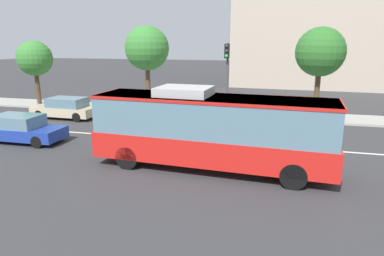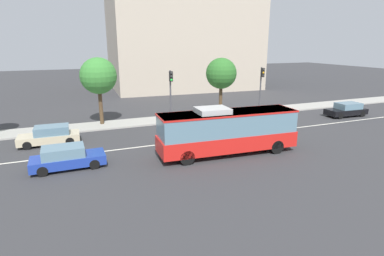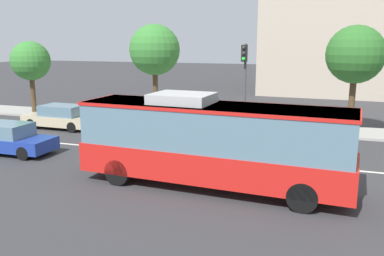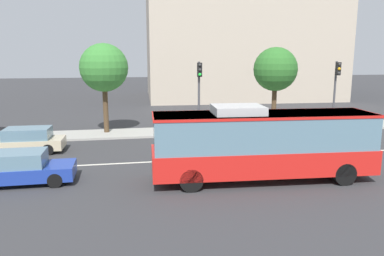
{
  "view_description": "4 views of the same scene",
  "coord_description": "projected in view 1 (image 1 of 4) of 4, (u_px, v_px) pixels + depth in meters",
  "views": [
    {
      "loc": [
        0.37,
        -17.42,
        5.31
      ],
      "look_at": [
        -3.37,
        -2.83,
        1.47
      ],
      "focal_mm": 32.05,
      "sensor_mm": 36.0,
      "label": 1
    },
    {
      "loc": [
        -12.61,
        -22.64,
        7.76
      ],
      "look_at": [
        -3.99,
        -1.29,
        1.46
      ],
      "focal_mm": 29.21,
      "sensor_mm": 36.0,
      "label": 2
    },
    {
      "loc": [
        1.7,
        -17.89,
        5.34
      ],
      "look_at": [
        -3.42,
        -2.82,
        1.98
      ],
      "focal_mm": 38.52,
      "sensor_mm": 36.0,
      "label": 3
    },
    {
      "loc": [
        -8.36,
        -19.4,
        5.63
      ],
      "look_at": [
        -5.16,
        -1.81,
        2.14
      ],
      "focal_mm": 34.97,
      "sensor_mm": 36.0,
      "label": 4
    }
  ],
  "objects": [
    {
      "name": "sidewalk_kerb",
      "position": [
        272.0,
        116.0,
        24.75
      ],
      "size": [
        80.0,
        3.1,
        0.14
      ],
      "primitive_type": "cube",
      "color": "#9E9B93",
      "rests_on": "ground_plane"
    },
    {
      "name": "street_tree_kerbside_left",
      "position": [
        320.0,
        52.0,
        22.83
      ],
      "size": [
        3.28,
        3.28,
        6.24
      ],
      "color": "#4C3823",
      "rests_on": "ground_plane"
    },
    {
      "name": "sedan_beige",
      "position": [
        66.0,
        108.0,
        24.12
      ],
      "size": [
        4.54,
        1.91,
        1.46
      ],
      "rotation": [
        0.0,
        0.0,
        3.12
      ],
      "color": "#C6B793",
      "rests_on": "ground_plane"
    },
    {
      "name": "ground_plane",
      "position": [
        268.0,
        146.0,
        17.75
      ],
      "size": [
        160.0,
        160.0,
        0.0
      ],
      "primitive_type": "plane",
      "color": "#333335"
    },
    {
      "name": "street_tree_kerbside_right",
      "position": [
        35.0,
        59.0,
        28.23
      ],
      "size": [
        2.87,
        2.87,
        5.36
      ],
      "color": "#4C3823",
      "rests_on": "ground_plane"
    },
    {
      "name": "transit_bus",
      "position": [
        211.0,
        128.0,
        14.26
      ],
      "size": [
        10.13,
        3.07,
        3.46
      ],
      "rotation": [
        0.0,
        0.0,
        -0.06
      ],
      "color": "red",
      "rests_on": "ground_plane"
    },
    {
      "name": "traffic_light_near_corner",
      "position": [
        227.0,
        67.0,
        23.41
      ],
      "size": [
        0.33,
        0.62,
        5.2
      ],
      "rotation": [
        0.0,
        0.0,
        -1.62
      ],
      "color": "#47474C",
      "rests_on": "ground_plane"
    },
    {
      "name": "lane_centre_line",
      "position": [
        268.0,
        146.0,
        17.75
      ],
      "size": [
        76.0,
        0.16,
        0.01
      ],
      "primitive_type": "cube",
      "color": "silver",
      "rests_on": "ground_plane"
    },
    {
      "name": "sedan_blue",
      "position": [
        21.0,
        129.0,
        18.45
      ],
      "size": [
        4.52,
        1.86,
        1.46
      ],
      "rotation": [
        0.0,
        0.0,
        0.01
      ],
      "color": "#1E3899",
      "rests_on": "ground_plane"
    },
    {
      "name": "street_tree_kerbside_centre",
      "position": [
        147.0,
        49.0,
        26.36
      ],
      "size": [
        3.4,
        3.4,
        6.48
      ],
      "color": "#4C3823",
      "rests_on": "ground_plane"
    }
  ]
}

